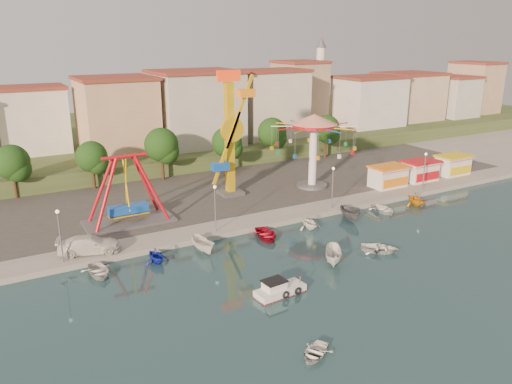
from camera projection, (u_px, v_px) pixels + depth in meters
ground at (348, 265)px, 48.16m from camera, size 200.00×200.00×0.00m
quay_deck at (148, 146)px, 99.58m from camera, size 200.00×100.00×0.60m
asphalt_pad at (216, 183)px, 72.91m from camera, size 90.00×28.00×0.01m
hill_terrace at (140, 136)px, 103.38m from camera, size 200.00×60.00×3.00m
pirate_ship_ride at (127, 191)px, 56.56m from camera, size 10.00×5.00×8.00m
kamikaze_tower at (232, 137)px, 65.41m from camera, size 4.68×3.10×16.50m
wave_swinger at (314, 134)px, 69.18m from camera, size 11.60×11.60×10.40m
booth_left at (388, 176)px, 70.96m from camera, size 5.40×3.78×3.08m
booth_mid at (420, 170)px, 73.97m from camera, size 5.40×3.78×3.08m
booth_right at (453, 165)px, 77.30m from camera, size 5.40×3.78×3.08m
lamp_post_0 at (61, 238)px, 46.75m from camera, size 0.14×0.14×5.00m
lamp_post_1 at (215, 210)px, 54.28m from camera, size 0.14×0.14×5.00m
lamp_post_2 at (332, 189)px, 61.80m from camera, size 0.14×0.14×5.00m
lamp_post_3 at (424, 172)px, 69.33m from camera, size 0.14×0.14×5.00m
tree_0 at (12, 162)px, 65.02m from camera, size 4.60×4.60×7.19m
tree_1 at (92, 157)px, 69.20m from camera, size 4.35×4.35×6.80m
tree_2 at (161, 145)px, 73.33m from camera, size 5.02×5.02×7.85m
tree_3 at (227, 142)px, 76.94m from camera, size 4.68×4.68×7.32m
tree_4 at (272, 132)px, 84.07m from camera, size 4.86×4.86×7.60m
tree_5 at (326, 129)px, 87.27m from camera, size 4.83×4.83×7.54m
building_1 at (35, 128)px, 78.64m from camera, size 12.33×9.01×8.63m
building_2 at (117, 114)px, 84.91m from camera, size 11.95×9.28×11.23m
building_3 at (199, 116)px, 89.08m from camera, size 12.59×10.50×9.20m
building_4 at (255, 108)px, 98.23m from camera, size 10.75×9.23×9.24m
building_5 at (316, 100)px, 102.64m from camera, size 12.77×10.96×11.21m
building_6 at (365, 95)px, 106.72m from camera, size 8.23×8.98×12.36m
building_7 at (389, 98)px, 116.93m from camera, size 11.59×10.93×8.76m
building_8 at (453, 89)px, 117.49m from camera, size 12.84×9.28×12.58m
building_9 at (480, 92)px, 126.65m from camera, size 12.95×9.17×9.21m
minaret at (320, 79)px, 106.22m from camera, size 2.80×2.80×18.00m
cabin_motorboat at (279, 290)px, 42.54m from camera, size 4.61×2.07×1.58m
rowboat_a at (380, 248)px, 51.08m from camera, size 4.73×4.70×0.81m
rowboat_b at (315, 353)px, 34.36m from camera, size 3.58×3.29×0.61m
skiff at (334, 256)px, 48.31m from camera, size 3.77×4.28×1.61m
van at (89, 245)px, 49.31m from camera, size 6.43×3.90×1.74m
moored_boat_0 at (98, 271)px, 46.08m from camera, size 2.80×3.86×0.79m
moored_boat_1 at (156, 255)px, 48.59m from camera, size 2.86×3.19×1.49m
moored_boat_2 at (203, 245)px, 50.94m from camera, size 1.78×4.03×1.52m
moored_boat_3 at (266, 234)px, 54.54m from camera, size 3.74×4.71×0.88m
moored_boat_4 at (309, 222)px, 57.17m from camera, size 2.78×3.16×1.57m
moored_boat_5 at (350, 214)px, 59.99m from camera, size 2.11×4.07×1.50m
moored_boat_6 at (384, 209)px, 62.64m from camera, size 3.12×4.09×0.79m
moored_boat_7 at (416, 199)px, 65.13m from camera, size 3.35×3.72×1.75m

